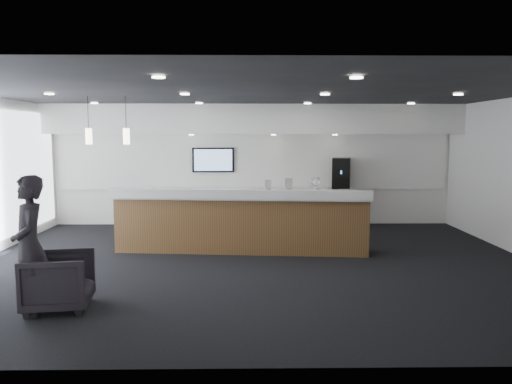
{
  "coord_description": "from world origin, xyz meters",
  "views": [
    {
      "loc": [
        -0.12,
        -8.65,
        2.28
      ],
      "look_at": [
        0.04,
        1.3,
        1.14
      ],
      "focal_mm": 35.0,
      "sensor_mm": 36.0,
      "label": 1
    }
  ],
  "objects_px": {
    "coffee_machine": "(341,173)",
    "lounge_guest": "(29,245)",
    "service_counter": "(241,222)",
    "armchair": "(59,281)"
  },
  "relations": [
    {
      "from": "armchair",
      "to": "lounge_guest",
      "type": "height_order",
      "value": "lounge_guest"
    },
    {
      "from": "coffee_machine",
      "to": "armchair",
      "type": "relative_size",
      "value": 0.92
    },
    {
      "from": "armchair",
      "to": "lounge_guest",
      "type": "bearing_deg",
      "value": 113.57
    },
    {
      "from": "service_counter",
      "to": "coffee_machine",
      "type": "height_order",
      "value": "coffee_machine"
    },
    {
      "from": "coffee_machine",
      "to": "lounge_guest",
      "type": "relative_size",
      "value": 0.43
    },
    {
      "from": "armchair",
      "to": "coffee_machine",
      "type": "bearing_deg",
      "value": -46.52
    },
    {
      "from": "service_counter",
      "to": "lounge_guest",
      "type": "bearing_deg",
      "value": -122.28
    },
    {
      "from": "service_counter",
      "to": "armchair",
      "type": "bearing_deg",
      "value": -120.55
    },
    {
      "from": "armchair",
      "to": "lounge_guest",
      "type": "distance_m",
      "value": 0.61
    },
    {
      "from": "armchair",
      "to": "service_counter",
      "type": "bearing_deg",
      "value": -43.68
    }
  ]
}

